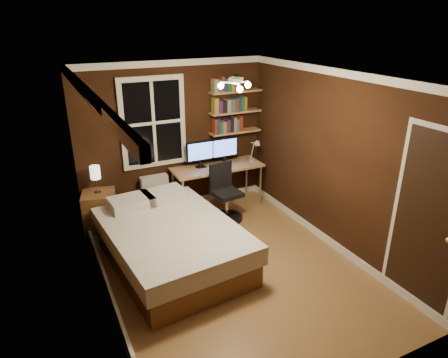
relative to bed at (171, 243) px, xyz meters
name	(u,v)px	position (x,y,z in m)	size (l,w,h in m)	color
floor	(231,267)	(0.67, -0.43, -0.31)	(4.20, 4.20, 0.00)	olive
wall_back	(174,138)	(0.67, 1.67, 0.94)	(3.20, 0.04, 2.50)	black
wall_left	(97,206)	(-0.93, -0.43, 0.94)	(0.04, 4.20, 2.50)	black
wall_right	(334,161)	(2.27, -0.43, 0.94)	(0.04, 4.20, 2.50)	black
ceiling	(232,76)	(0.67, -0.43, 2.19)	(3.20, 4.20, 0.02)	white
window	(153,123)	(0.32, 1.63, 1.24)	(1.06, 0.06, 1.46)	white
door	(427,224)	(2.26, -1.98, 0.71)	(0.03, 0.82, 2.05)	black
ceiling_fixture	(236,87)	(0.67, -0.53, 2.09)	(0.44, 0.44, 0.18)	beige
bookshelf_lower	(235,132)	(1.75, 1.55, 0.94)	(0.92, 0.22, 0.03)	#AA7E52
books_row_lower	(235,124)	(1.75, 1.55, 1.07)	(0.54, 0.16, 0.23)	maroon
bookshelf_middle	(235,112)	(1.75, 1.55, 1.29)	(0.92, 0.22, 0.03)	#AA7E52
books_row_middle	(235,104)	(1.75, 1.55, 1.42)	(0.54, 0.16, 0.23)	navy
bookshelf_upper	(235,91)	(1.75, 1.55, 1.64)	(0.92, 0.22, 0.03)	#AA7E52
books_row_upper	(236,83)	(1.75, 1.55, 1.77)	(0.48, 0.16, 0.23)	#255734
bed	(171,243)	(0.00, 0.00, 0.00)	(1.74, 2.28, 0.73)	brown
nightstand	(100,211)	(-0.68, 1.42, -0.01)	(0.49, 0.49, 0.61)	brown
bedside_lamp	(96,180)	(-0.68, 1.42, 0.51)	(0.15, 0.15, 0.43)	white
radiator	(155,195)	(0.25, 1.55, 0.03)	(0.45, 0.16, 0.68)	beige
desk	(217,169)	(1.31, 1.35, 0.37)	(1.57, 0.59, 0.74)	#AA7E52
monitor_left	(200,154)	(1.04, 1.43, 0.66)	(0.49, 0.12, 0.46)	black
monitor_right	(225,151)	(1.49, 1.43, 0.66)	(0.49, 0.12, 0.46)	black
desk_lamp	(255,150)	(1.98, 1.24, 0.65)	(0.14, 0.32, 0.44)	silver
office_chair	(225,199)	(1.22, 0.85, 0.04)	(0.52, 0.52, 0.94)	black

